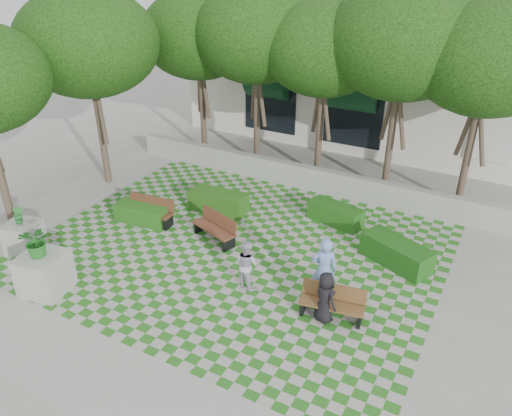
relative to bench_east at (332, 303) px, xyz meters
The scene contains 19 objects.
ground 3.76m from the bench_east, behind, with size 90.00×90.00×0.00m, color gray.
lawn 3.98m from the bench_east, 159.49° to the left, with size 12.00×12.00×0.00m, color #2B721E.
sidewalk_south 5.70m from the bench_east, 130.73° to the right, with size 16.00×2.00×0.01m, color #9E9B93.
sidewalk_west 11.01m from the bench_east, behind, with size 2.00×12.00×0.01m, color #9E9B93.
retaining_wall 7.56m from the bench_east, 119.40° to the left, with size 15.00×0.36×0.90m, color #9E9B93.
bench_east is the anchor object (origin of this frame).
bench_mid 4.89m from the bench_east, 159.44° to the left, with size 1.75×1.07×0.87m.
bench_west 7.30m from the bench_east, 167.46° to the left, with size 1.76×0.73×0.90m.
hedge_east 3.21m from the bench_east, 75.60° to the left, with size 2.09×0.84×0.73m, color #164713.
hedge_midright 4.86m from the bench_east, 109.62° to the left, with size 1.83×0.73×0.64m, color #1A4E14.
hedge_midleft 6.51m from the bench_east, 148.48° to the left, with size 2.03×0.81×0.71m, color #225015.
hedge_west 7.52m from the bench_east, 168.45° to the left, with size 1.81×0.72×0.63m, color #1F5215.
planter_front 7.66m from the bench_east, 159.25° to the right, with size 1.31×1.31×1.99m.
planter_back 9.52m from the bench_east, behind, with size 1.14×1.14×1.53m.
person_blue 0.89m from the bench_east, 131.34° to the left, with size 0.68×0.44×1.85m, color #7494D3.
person_dark 0.39m from the bench_east, 118.13° to the right, with size 0.68×0.44×1.39m, color black.
person_white 2.51m from the bench_east, behind, with size 0.70×0.55×1.44m, color silver.
tree_row 9.70m from the bench_east, 131.32° to the left, with size 17.70×13.40×7.41m.
building 14.88m from the bench_east, 100.87° to the left, with size 18.00×8.92×5.15m.
Camera 1 is at (6.79, -9.98, 8.35)m, focal length 35.00 mm.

